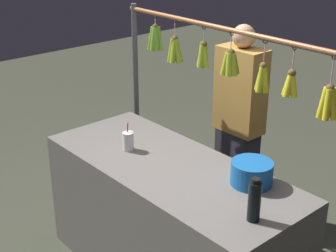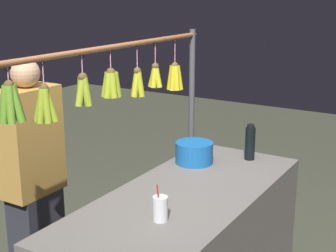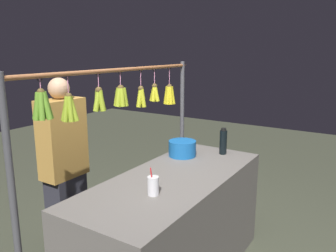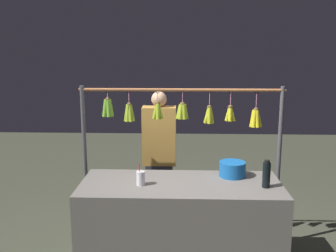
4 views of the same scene
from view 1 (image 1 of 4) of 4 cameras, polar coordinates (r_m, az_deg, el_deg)
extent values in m
cube|color=#66605B|center=(3.50, 0.26, -10.79)|extent=(1.84, 0.75, 0.87)
cylinder|color=#4C4C51|center=(4.29, -3.56, 2.17)|extent=(0.04, 0.04, 1.71)
cylinder|color=#9E6038|center=(3.34, 7.00, 10.60)|extent=(2.08, 0.03, 0.03)
torus|color=black|center=(2.91, 18.09, 7.41)|extent=(0.04, 0.01, 0.04)
cylinder|color=pink|center=(2.94, 17.87, 5.69)|extent=(0.01, 0.01, 0.18)
sphere|color=brown|center=(2.96, 17.66, 4.03)|extent=(0.05, 0.05, 0.05)
cylinder|color=gold|center=(3.00, 16.98, 2.59)|extent=(0.06, 0.04, 0.18)
cylinder|color=gold|center=(2.98, 16.95, 2.44)|extent=(0.05, 0.06, 0.18)
cylinder|color=gold|center=(2.96, 17.39, 2.27)|extent=(0.05, 0.06, 0.18)
cylinder|color=gold|center=(2.98, 17.93, 2.30)|extent=(0.08, 0.04, 0.18)
cylinder|color=gold|center=(3.01, 17.94, 2.49)|extent=(0.05, 0.06, 0.18)
cylinder|color=gold|center=(3.02, 17.50, 2.63)|extent=(0.05, 0.06, 0.18)
torus|color=black|center=(3.05, 13.96, 8.53)|extent=(0.04, 0.02, 0.04)
cylinder|color=pink|center=(3.07, 13.82, 7.12)|extent=(0.01, 0.01, 0.15)
sphere|color=brown|center=(3.09, 13.69, 5.77)|extent=(0.05, 0.05, 0.05)
cylinder|color=gold|center=(3.12, 13.26, 4.59)|extent=(0.07, 0.04, 0.15)
cylinder|color=gold|center=(3.09, 13.32, 4.45)|extent=(0.04, 0.07, 0.15)
cylinder|color=gold|center=(3.10, 13.81, 4.41)|extent=(0.08, 0.04, 0.15)
cylinder|color=gold|center=(3.12, 13.75, 4.58)|extent=(0.04, 0.07, 0.15)
torus|color=black|center=(3.17, 10.83, 9.34)|extent=(0.04, 0.01, 0.04)
cylinder|color=pink|center=(3.19, 10.72, 7.95)|extent=(0.01, 0.01, 0.16)
sphere|color=brown|center=(3.21, 10.62, 6.61)|extent=(0.05, 0.05, 0.05)
cylinder|color=gold|center=(3.24, 10.26, 5.30)|extent=(0.08, 0.04, 0.17)
cylinder|color=gold|center=(3.22, 10.30, 5.15)|extent=(0.04, 0.06, 0.17)
cylinder|color=gold|center=(3.22, 10.77, 5.13)|extent=(0.06, 0.04, 0.17)
cylinder|color=gold|center=(3.24, 10.76, 5.27)|extent=(0.04, 0.07, 0.17)
torus|color=black|center=(3.34, 7.13, 10.27)|extent=(0.04, 0.01, 0.04)
cylinder|color=pink|center=(3.35, 7.07, 9.18)|extent=(0.01, 0.01, 0.13)
sphere|color=brown|center=(3.37, 7.02, 8.13)|extent=(0.05, 0.05, 0.05)
cylinder|color=#9CB127|center=(3.41, 6.55, 7.03)|extent=(0.07, 0.04, 0.15)
cylinder|color=#9CB127|center=(3.38, 6.45, 6.90)|extent=(0.06, 0.07, 0.16)
cylinder|color=#9CB127|center=(3.36, 6.86, 6.78)|extent=(0.05, 0.06, 0.15)
cylinder|color=#9CB127|center=(3.36, 7.30, 6.79)|extent=(0.07, 0.05, 0.15)
cylinder|color=#9CB127|center=(3.40, 7.45, 6.95)|extent=(0.06, 0.07, 0.16)
cylinder|color=#9CB127|center=(3.42, 7.11, 7.05)|extent=(0.05, 0.07, 0.16)
torus|color=black|center=(3.50, 4.03, 11.00)|extent=(0.04, 0.01, 0.04)
cylinder|color=pink|center=(3.52, 4.01, 10.03)|extent=(0.01, 0.01, 0.12)
sphere|color=brown|center=(3.53, 3.98, 9.09)|extent=(0.05, 0.05, 0.05)
cylinder|color=#96AF27|center=(3.57, 3.74, 7.91)|extent=(0.08, 0.04, 0.17)
cylinder|color=#96AF27|center=(3.54, 3.74, 7.78)|extent=(0.04, 0.07, 0.16)
cylinder|color=#96AF27|center=(3.54, 4.14, 7.77)|extent=(0.08, 0.05, 0.17)
cylinder|color=#96AF27|center=(3.57, 4.18, 7.89)|extent=(0.04, 0.06, 0.16)
torus|color=black|center=(3.71, 0.78, 11.74)|extent=(0.04, 0.01, 0.04)
cylinder|color=pink|center=(3.73, 0.77, 10.72)|extent=(0.01, 0.01, 0.13)
sphere|color=brown|center=(3.74, 0.77, 9.74)|extent=(0.05, 0.05, 0.05)
cylinder|color=#91AE28|center=(3.78, 0.51, 8.53)|extent=(0.06, 0.04, 0.18)
cylinder|color=#91AE28|center=(3.76, 0.36, 8.43)|extent=(0.05, 0.06, 0.18)
cylinder|color=#91AE28|center=(3.74, 0.59, 8.35)|extent=(0.05, 0.08, 0.18)
cylinder|color=#91AE28|center=(3.74, 1.04, 8.37)|extent=(0.07, 0.04, 0.18)
cylinder|color=#91AE28|center=(3.76, 1.16, 8.45)|extent=(0.06, 0.07, 0.18)
cylinder|color=#91AE28|center=(3.79, 0.86, 8.54)|extent=(0.06, 0.07, 0.18)
torus|color=black|center=(3.87, -1.44, 12.21)|extent=(0.04, 0.01, 0.04)
cylinder|color=pink|center=(3.88, -1.43, 11.60)|extent=(0.01, 0.01, 0.08)
sphere|color=brown|center=(3.89, -1.43, 11.03)|extent=(0.05, 0.05, 0.05)
cylinder|color=#67A02D|center=(3.94, -1.67, 9.85)|extent=(0.06, 0.04, 0.18)
cylinder|color=#67A02D|center=(3.91, -1.88, 9.77)|extent=(0.06, 0.06, 0.18)
cylinder|color=#67A02D|center=(3.88, -1.66, 9.67)|extent=(0.05, 0.07, 0.18)
cylinder|color=#67A02D|center=(3.88, -1.35, 9.66)|extent=(0.07, 0.05, 0.18)
cylinder|color=#67A02D|center=(3.90, -0.99, 9.73)|extent=(0.06, 0.05, 0.18)
cylinder|color=#67A02D|center=(3.93, -1.03, 9.83)|extent=(0.04, 0.06, 0.18)
cylinder|color=#67A02D|center=(3.94, -1.25, 9.87)|extent=(0.06, 0.07, 0.18)
cylinder|color=black|center=(2.71, 9.63, -8.34)|extent=(0.07, 0.07, 0.22)
cylinder|color=black|center=(2.65, 9.81, -6.05)|extent=(0.05, 0.05, 0.02)
cylinder|color=#185EAA|center=(3.07, 9.34, -5.21)|extent=(0.25, 0.25, 0.14)
cylinder|color=silver|center=(3.46, -4.47, -1.71)|extent=(0.08, 0.08, 0.13)
cylinder|color=red|center=(3.45, -4.61, -1.16)|extent=(0.01, 0.03, 0.19)
cube|color=#2D2D38|center=(4.26, 7.58, -5.20)|extent=(0.31, 0.21, 0.77)
cube|color=#BF8C3F|center=(3.97, 8.12, 3.97)|extent=(0.38, 0.21, 0.67)
sphere|color=tan|center=(3.85, 8.47, 9.91)|extent=(0.18, 0.18, 0.18)
camera|label=2|loc=(4.54, -34.29, 14.37)|focal=53.45mm
camera|label=3|loc=(4.36, -33.43, 12.06)|focal=36.40mm
camera|label=4|loc=(2.59, -71.98, -0.09)|focal=40.51mm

